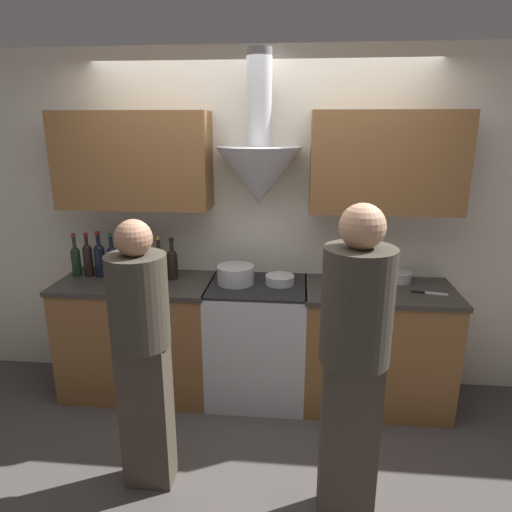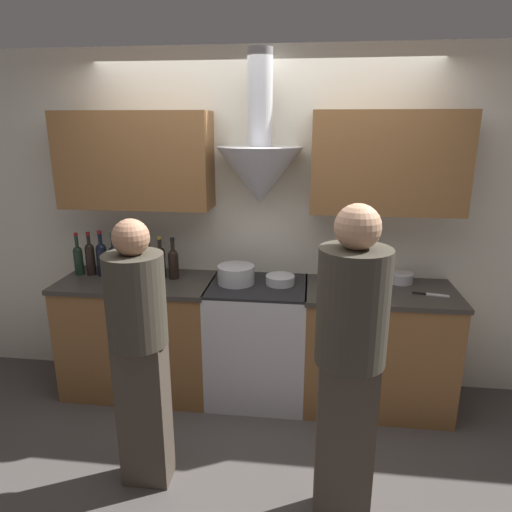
{
  "view_description": "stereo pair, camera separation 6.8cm",
  "coord_description": "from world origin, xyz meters",
  "px_view_note": "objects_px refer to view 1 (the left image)",
  "views": [
    {
      "loc": [
        0.3,
        -2.82,
        2.06
      ],
      "look_at": [
        0.0,
        0.23,
        1.17
      ],
      "focal_mm": 32.0,
      "sensor_mm": 36.0,
      "label": 1
    },
    {
      "loc": [
        0.37,
        -2.82,
        2.06
      ],
      "look_at": [
        0.0,
        0.23,
        1.17
      ],
      "focal_mm": 32.0,
      "sensor_mm": 36.0,
      "label": 2
    }
  ],
  "objects_px": {
    "wine_bottle_4": "(125,259)",
    "person_foreground_right": "(354,357)",
    "wine_bottle_7": "(159,261)",
    "saucepan": "(399,277)",
    "stove_range": "(257,341)",
    "person_foreground_left": "(142,347)",
    "wine_bottle_2": "(100,258)",
    "mixing_bowl": "(280,280)",
    "wine_bottle_8": "(172,263)",
    "wine_bottle_1": "(88,258)",
    "wine_bottle_6": "(148,261)",
    "wine_bottle_0": "(76,259)",
    "orange_fruit": "(356,280)",
    "wine_bottle_3": "(112,260)",
    "stock_pot": "(236,275)",
    "wine_bottle_5": "(135,260)"
  },
  "relations": [
    {
      "from": "wine_bottle_5",
      "to": "person_foreground_left",
      "type": "xyz_separation_m",
      "value": [
        0.4,
        -1.04,
        -0.18
      ]
    },
    {
      "from": "stove_range",
      "to": "wine_bottle_8",
      "type": "bearing_deg",
      "value": 174.02
    },
    {
      "from": "wine_bottle_0",
      "to": "orange_fruit",
      "type": "bearing_deg",
      "value": -0.65
    },
    {
      "from": "wine_bottle_1",
      "to": "wine_bottle_8",
      "type": "bearing_deg",
      "value": -0.95
    },
    {
      "from": "stock_pot",
      "to": "person_foreground_right",
      "type": "relative_size",
      "value": 0.16
    },
    {
      "from": "stock_pot",
      "to": "wine_bottle_5",
      "type": "bearing_deg",
      "value": 175.68
    },
    {
      "from": "stove_range",
      "to": "person_foreground_left",
      "type": "xyz_separation_m",
      "value": [
        -0.55,
        -0.97,
        0.42
      ]
    },
    {
      "from": "stock_pot",
      "to": "wine_bottle_3",
      "type": "bearing_deg",
      "value": 177.12
    },
    {
      "from": "wine_bottle_1",
      "to": "person_foreground_left",
      "type": "distance_m",
      "value": 1.32
    },
    {
      "from": "stock_pot",
      "to": "person_foreground_left",
      "type": "height_order",
      "value": "person_foreground_left"
    },
    {
      "from": "wine_bottle_0",
      "to": "mixing_bowl",
      "type": "bearing_deg",
      "value": -1.51
    },
    {
      "from": "wine_bottle_6",
      "to": "stock_pot",
      "type": "distance_m",
      "value": 0.69
    },
    {
      "from": "wine_bottle_7",
      "to": "saucepan",
      "type": "height_order",
      "value": "wine_bottle_7"
    },
    {
      "from": "wine_bottle_3",
      "to": "wine_bottle_8",
      "type": "height_order",
      "value": "wine_bottle_3"
    },
    {
      "from": "wine_bottle_4",
      "to": "person_foreground_right",
      "type": "height_order",
      "value": "person_foreground_right"
    },
    {
      "from": "wine_bottle_3",
      "to": "stock_pot",
      "type": "height_order",
      "value": "wine_bottle_3"
    },
    {
      "from": "wine_bottle_8",
      "to": "person_foreground_left",
      "type": "distance_m",
      "value": 1.05
    },
    {
      "from": "wine_bottle_2",
      "to": "wine_bottle_6",
      "type": "relative_size",
      "value": 1.05
    },
    {
      "from": "stock_pot",
      "to": "orange_fruit",
      "type": "height_order",
      "value": "stock_pot"
    },
    {
      "from": "stove_range",
      "to": "wine_bottle_3",
      "type": "height_order",
      "value": "wine_bottle_3"
    },
    {
      "from": "wine_bottle_5",
      "to": "wine_bottle_7",
      "type": "distance_m",
      "value": 0.19
    },
    {
      "from": "stove_range",
      "to": "wine_bottle_3",
      "type": "xyz_separation_m",
      "value": [
        -1.12,
        0.07,
        0.59
      ]
    },
    {
      "from": "wine_bottle_5",
      "to": "person_foreground_left",
      "type": "relative_size",
      "value": 0.21
    },
    {
      "from": "wine_bottle_2",
      "to": "saucepan",
      "type": "xyz_separation_m",
      "value": [
        2.29,
        0.1,
        -0.11
      ]
    },
    {
      "from": "wine_bottle_1",
      "to": "wine_bottle_6",
      "type": "bearing_deg",
      "value": 0.22
    },
    {
      "from": "stove_range",
      "to": "wine_bottle_3",
      "type": "bearing_deg",
      "value": 176.66
    },
    {
      "from": "wine_bottle_5",
      "to": "stock_pot",
      "type": "relative_size",
      "value": 1.23
    },
    {
      "from": "mixing_bowl",
      "to": "orange_fruit",
      "type": "xyz_separation_m",
      "value": [
        0.56,
        0.02,
        0.01
      ]
    },
    {
      "from": "stove_range",
      "to": "person_foreground_left",
      "type": "relative_size",
      "value": 0.58
    },
    {
      "from": "wine_bottle_4",
      "to": "stock_pot",
      "type": "height_order",
      "value": "wine_bottle_4"
    },
    {
      "from": "wine_bottle_6",
      "to": "wine_bottle_8",
      "type": "xyz_separation_m",
      "value": [
        0.2,
        -0.01,
        -0.0
      ]
    },
    {
      "from": "wine_bottle_4",
      "to": "mixing_bowl",
      "type": "distance_m",
      "value": 1.2
    },
    {
      "from": "wine_bottle_3",
      "to": "saucepan",
      "type": "xyz_separation_m",
      "value": [
        2.18,
        0.11,
        -0.1
      ]
    },
    {
      "from": "saucepan",
      "to": "person_foreground_right",
      "type": "distance_m",
      "value": 1.36
    },
    {
      "from": "wine_bottle_0",
      "to": "mixing_bowl",
      "type": "relative_size",
      "value": 1.57
    },
    {
      "from": "wine_bottle_0",
      "to": "saucepan",
      "type": "distance_m",
      "value": 2.48
    },
    {
      "from": "wine_bottle_6",
      "to": "saucepan",
      "type": "xyz_separation_m",
      "value": [
        1.91,
        0.1,
        -0.1
      ]
    },
    {
      "from": "stock_pot",
      "to": "mixing_bowl",
      "type": "height_order",
      "value": "stock_pot"
    },
    {
      "from": "wine_bottle_7",
      "to": "saucepan",
      "type": "distance_m",
      "value": 1.82
    },
    {
      "from": "wine_bottle_6",
      "to": "mixing_bowl",
      "type": "distance_m",
      "value": 1.02
    },
    {
      "from": "wine_bottle_6",
      "to": "wine_bottle_8",
      "type": "relative_size",
      "value": 1.06
    },
    {
      "from": "stove_range",
      "to": "wine_bottle_7",
      "type": "bearing_deg",
      "value": 173.53
    },
    {
      "from": "wine_bottle_8",
      "to": "saucepan",
      "type": "bearing_deg",
      "value": 3.67
    },
    {
      "from": "wine_bottle_7",
      "to": "wine_bottle_8",
      "type": "distance_m",
      "value": 0.11
    },
    {
      "from": "person_foreground_left",
      "to": "person_foreground_right",
      "type": "relative_size",
      "value": 0.93
    },
    {
      "from": "wine_bottle_4",
      "to": "saucepan",
      "type": "height_order",
      "value": "wine_bottle_4"
    },
    {
      "from": "wine_bottle_1",
      "to": "person_foreground_right",
      "type": "distance_m",
      "value": 2.24
    },
    {
      "from": "wine_bottle_0",
      "to": "wine_bottle_2",
      "type": "height_order",
      "value": "wine_bottle_2"
    },
    {
      "from": "stove_range",
      "to": "wine_bottle_4",
      "type": "bearing_deg",
      "value": 175.21
    },
    {
      "from": "wine_bottle_5",
      "to": "wine_bottle_8",
      "type": "bearing_deg",
      "value": -1.58
    }
  ]
}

